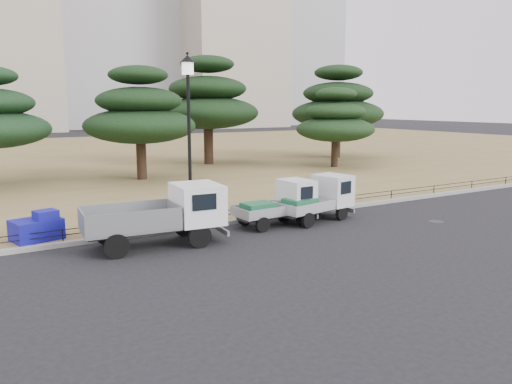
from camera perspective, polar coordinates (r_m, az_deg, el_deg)
ground at (r=17.85m, az=3.26°, el=-5.07°), size 220.00×220.00×0.00m
lawn at (r=46.17m, az=-18.28°, el=3.80°), size 120.00×56.00×0.15m
curb at (r=19.98m, az=-0.87°, el=-3.19°), size 120.00×0.25×0.16m
truck_large at (r=16.75m, az=-10.63°, el=-2.36°), size 4.65×2.13×1.98m
truck_kei_front at (r=19.42m, az=2.81°, el=-1.28°), size 3.27×1.55×1.70m
truck_kei_rear at (r=20.31m, az=7.19°, el=-0.74°), size 3.57×2.00×1.77m
street_lamp at (r=18.70m, az=-7.71°, el=9.09°), size 0.56×0.56×6.24m
pipe_fence at (r=20.03m, az=-1.08°, el=-2.11°), size 38.00×0.04×0.40m
tarp_pile at (r=18.27m, az=-23.71°, el=-3.79°), size 1.73×1.45×1.00m
manhole at (r=21.26m, az=19.90°, el=-3.20°), size 0.60×0.60×0.01m
pine_center_left at (r=30.81m, az=-13.15°, el=8.63°), size 6.64×6.64×6.75m
pine_center_right at (r=38.17m, az=-5.52°, el=10.21°), size 7.61×7.61×8.07m
pine_east_near at (r=36.70m, az=9.06°, el=7.99°), size 5.65×5.65×5.71m
pine_east_far at (r=43.35m, az=9.30°, el=9.83°), size 7.73×7.73×7.76m
tower_east at (r=110.06m, az=-3.27°, el=20.08°), size 20.00×18.00×48.00m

